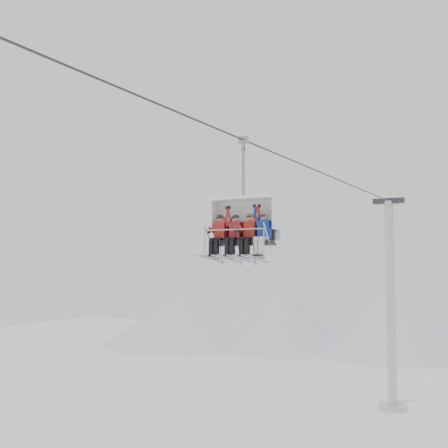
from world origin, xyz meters
The scene contains 8 objects.
ridgeline centered at (-1.58, 42.05, 2.84)m, with size 72.00×21.00×7.00m.
lift_tower_right centered at (0.00, 22.00, 5.78)m, with size 2.00×1.80×13.48m.
haul_cable centered at (0.00, 0.00, 13.30)m, with size 0.06×0.06×50.00m, color #313137.
chairlift_carrier centered at (0.00, 1.41, 10.66)m, with size 2.29×1.17×3.98m.
skier_far_left centered at (-0.81, 1.11, 10.19)m, with size 0.39×1.69×1.57m.
skier_center_left centered at (-0.23, 1.11, 10.19)m, with size 0.39×1.69×1.55m.
skier_center_right centered at (0.29, 1.11, 10.19)m, with size 0.39×1.69×1.57m.
skier_far_right centered at (0.78, 1.11, 10.19)m, with size 0.39×1.69×1.57m.
Camera 1 is at (8.27, -14.85, 9.26)m, focal length 45.00 mm.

